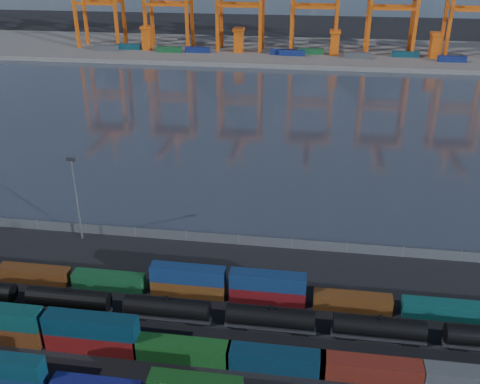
# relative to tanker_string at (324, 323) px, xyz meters

# --- Properties ---
(ground) EXTENTS (700.00, 700.00, 0.00)m
(ground) POSITION_rel_tanker_string_xyz_m (-15.81, -4.96, -2.06)
(ground) COLOR black
(ground) RESTS_ON ground
(harbor_water) EXTENTS (700.00, 700.00, 0.00)m
(harbor_water) POSITION_rel_tanker_string_xyz_m (-15.81, 100.04, -2.05)
(harbor_water) COLOR #2A313C
(harbor_water) RESTS_ON ground
(far_quay) EXTENTS (700.00, 70.00, 2.00)m
(far_quay) POSITION_rel_tanker_string_xyz_m (-15.81, 205.04, -1.06)
(far_quay) COLOR #514F4C
(far_quay) RESTS_ON ground
(container_row_mid) EXTENTS (141.61, 2.66, 5.68)m
(container_row_mid) POSITION_rel_tanker_string_xyz_m (-6.55, -7.67, -0.03)
(container_row_mid) COLOR #3F4144
(container_row_mid) RESTS_ON ground
(container_row_north) EXTENTS (141.61, 2.44, 5.20)m
(container_row_north) POSITION_rel_tanker_string_xyz_m (-9.80, 6.65, -0.36)
(container_row_north) COLOR navy
(container_row_north) RESTS_ON ground
(tanker_string) EXTENTS (121.88, 2.87, 4.11)m
(tanker_string) POSITION_rel_tanker_string_xyz_m (0.00, 0.00, 0.00)
(tanker_string) COLOR black
(tanker_string) RESTS_ON ground
(waterfront_fence) EXTENTS (160.12, 0.12, 2.20)m
(waterfront_fence) POSITION_rel_tanker_string_xyz_m (-15.81, 23.04, -1.06)
(waterfront_fence) COLOR #595B5E
(waterfront_fence) RESTS_ON ground
(yard_light_mast) EXTENTS (1.60, 0.40, 16.60)m
(yard_light_mast) POSITION_rel_tanker_string_xyz_m (-45.81, 21.04, 7.23)
(yard_light_mast) COLOR slate
(yard_light_mast) RESTS_ON ground
(quay_containers) EXTENTS (172.58, 10.99, 2.60)m
(quay_containers) POSITION_rel_tanker_string_xyz_m (-26.81, 190.51, 1.24)
(quay_containers) COLOR navy
(quay_containers) RESTS_ON far_quay
(straddle_carriers) EXTENTS (140.00, 7.00, 11.10)m
(straddle_carriers) POSITION_rel_tanker_string_xyz_m (-18.31, 195.04, 5.76)
(straddle_carriers) COLOR #DB550F
(straddle_carriers) RESTS_ON far_quay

